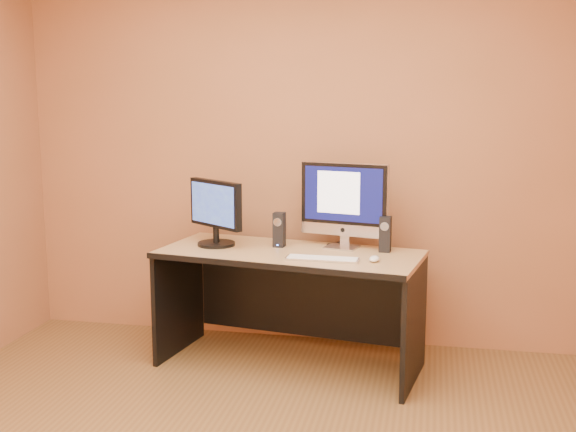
% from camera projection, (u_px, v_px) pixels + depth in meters
% --- Properties ---
extents(walls, '(4.00, 4.00, 2.60)m').
position_uv_depth(walls, '(229.00, 193.00, 2.91)').
color(walls, '#9C613E').
rests_on(walls, ground).
extents(desk, '(1.68, 0.94, 0.73)m').
position_uv_depth(desk, '(289.00, 309.00, 4.48)').
color(desk, '#AD7C56').
rests_on(desk, ground).
extents(imac, '(0.60, 0.32, 0.55)m').
position_uv_depth(imac, '(343.00, 205.00, 4.48)').
color(imac, '#B3B2B7').
rests_on(imac, desk).
extents(second_monitor, '(0.53, 0.47, 0.42)m').
position_uv_depth(second_monitor, '(216.00, 213.00, 4.55)').
color(second_monitor, black).
rests_on(second_monitor, desk).
extents(speaker_left, '(0.07, 0.08, 0.22)m').
position_uv_depth(speaker_left, '(279.00, 230.00, 4.53)').
color(speaker_left, black).
rests_on(speaker_left, desk).
extents(speaker_right, '(0.07, 0.08, 0.22)m').
position_uv_depth(speaker_right, '(385.00, 234.00, 4.39)').
color(speaker_right, black).
rests_on(speaker_right, desk).
extents(keyboard, '(0.43, 0.13, 0.02)m').
position_uv_depth(keyboard, '(322.00, 259.00, 4.19)').
color(keyboard, '#BBBBBF').
rests_on(keyboard, desk).
extents(mouse, '(0.07, 0.11, 0.04)m').
position_uv_depth(mouse, '(374.00, 259.00, 4.15)').
color(mouse, white).
rests_on(mouse, desk).
extents(cable_a, '(0.02, 0.22, 0.01)m').
position_uv_depth(cable_a, '(338.00, 244.00, 4.61)').
color(cable_a, black).
rests_on(cable_a, desk).
extents(cable_b, '(0.12, 0.14, 0.01)m').
position_uv_depth(cable_b, '(337.00, 242.00, 4.66)').
color(cable_b, black).
rests_on(cable_b, desk).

